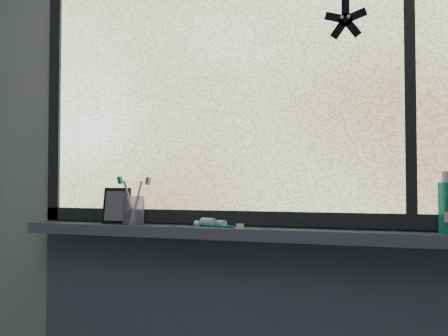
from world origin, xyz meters
TOP-DOWN VIEW (x-y plane):
  - wall_back at (0.00, 1.30)m, footprint 3.00×0.01m
  - windowsill at (0.00, 1.23)m, footprint 1.62×0.14m
  - window_pane at (0.00, 1.28)m, footprint 1.50×0.01m
  - frame_bottom at (0.00, 1.28)m, footprint 1.60×0.03m
  - frame_left at (-0.78, 1.28)m, footprint 0.05×0.03m
  - frame_mullion at (0.60, 1.28)m, footprint 0.03×0.03m
  - starfish_sticker at (0.40, 1.27)m, footprint 0.15×0.02m
  - vanity_mirror at (-0.45, 1.23)m, footprint 0.11×0.06m
  - toothpaste_tube at (-0.06, 1.23)m, footprint 0.17×0.10m
  - toothbrush_cup at (-0.38, 1.23)m, footprint 0.09×0.09m
  - toothbrush_lying at (-0.04, 1.21)m, footprint 0.20×0.07m

SIDE VIEW (x-z plane):
  - windowsill at x=0.00m, z-range 0.98..1.02m
  - toothbrush_lying at x=-0.04m, z-range 1.02..1.03m
  - toothpaste_tube at x=-0.06m, z-range 1.02..1.05m
  - frame_bottom at x=0.00m, z-range 1.02..1.07m
  - toothbrush_cup at x=-0.38m, z-range 1.02..1.13m
  - vanity_mirror at x=-0.45m, z-range 1.02..1.16m
  - wall_back at x=0.00m, z-range 0.00..2.50m
  - frame_left at x=-0.78m, z-range 0.98..2.08m
  - window_pane at x=0.00m, z-range 1.03..2.03m
  - frame_mullion at x=0.60m, z-range 1.03..2.03m
  - starfish_sticker at x=0.40m, z-range 1.65..1.79m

